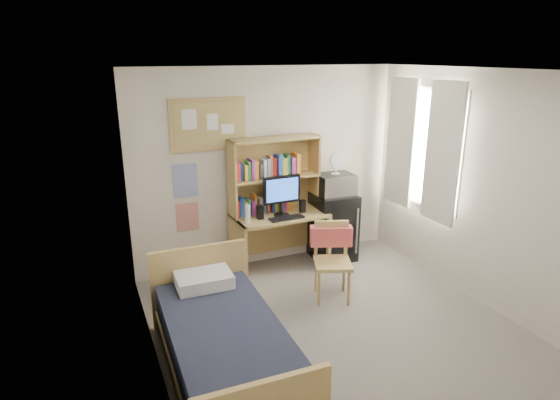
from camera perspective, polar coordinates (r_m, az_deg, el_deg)
name	(u,v)px	position (r m, az deg, el deg)	size (l,w,h in m)	color
floor	(347,340)	(4.95, 8.20, -16.55)	(3.60, 4.20, 0.02)	gray
ceiling	(361,71)	(4.11, 9.81, 15.24)	(3.60, 4.20, 0.02)	silver
wall_back	(268,168)	(6.16, -1.47, 3.90)	(3.60, 0.04, 2.60)	silver
wall_left	(154,248)	(3.77, -15.09, -5.69)	(0.04, 4.20, 2.60)	silver
wall_right	(498,195)	(5.50, 25.05, 0.57)	(0.04, 4.20, 2.60)	silver
window_unit	(422,148)	(6.23, 16.96, 6.13)	(0.10, 1.40, 1.70)	white
curtain_left	(443,154)	(5.92, 19.20, 5.35)	(0.04, 0.55, 1.70)	white
curtain_right	(401,142)	(6.51, 14.50, 6.81)	(0.04, 0.55, 1.70)	white
bulletin_board	(208,125)	(5.78, -8.73, 9.08)	(0.94, 0.03, 0.64)	tan
poster_wave	(185,181)	(5.85, -11.48, 2.33)	(0.30, 0.01, 0.42)	#283DA3
poster_japan	(188,217)	(5.99, -11.21, -2.02)	(0.28, 0.01, 0.36)	red
desk	(280,241)	(6.17, -0.04, -5.07)	(1.21, 0.61, 0.76)	tan
desk_chair	(333,263)	(5.43, 6.45, -7.60)	(0.45, 0.45, 0.91)	tan
mini_fridge	(333,226)	(6.50, 6.46, -3.17)	(0.54, 0.54, 0.93)	black
bed	(225,351)	(4.31, -6.67, -17.77)	(0.96, 1.92, 0.53)	#1A1E2F
hutch	(275,175)	(6.02, -0.65, 3.07)	(1.19, 0.30, 0.97)	tan
monitor	(282,196)	(5.90, 0.21, 0.52)	(0.50, 0.04, 0.53)	black
keyboard	(286,218)	(5.86, 0.80, -2.22)	(0.45, 0.14, 0.02)	black
speaker_left	(260,212)	(5.83, -2.45, -1.51)	(0.07, 0.07, 0.18)	black
speaker_right	(302,206)	(6.08, 2.76, -0.77)	(0.07, 0.07, 0.17)	black
water_bottle	(248,214)	(5.73, -3.96, -1.68)	(0.06, 0.06, 0.22)	white
hoodie	(331,236)	(5.51, 6.24, -4.37)	(0.49, 0.15, 0.23)	#E25856
microwave	(335,184)	(6.30, 6.73, 1.90)	(0.48, 0.37, 0.28)	#B8B8BD
desk_fan	(336,164)	(6.23, 6.82, 4.41)	(0.23, 0.23, 0.29)	white
pillow	(204,280)	(4.77, -9.27, -9.58)	(0.54, 0.38, 0.13)	white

